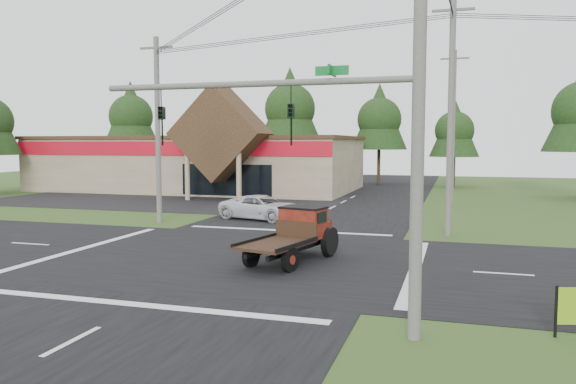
% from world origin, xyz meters
% --- Properties ---
extents(ground, '(120.00, 120.00, 0.00)m').
position_xyz_m(ground, '(0.00, 0.00, 0.00)').
color(ground, '#344B1B').
rests_on(ground, ground).
extents(road_ns, '(12.00, 120.00, 0.02)m').
position_xyz_m(road_ns, '(0.00, 0.00, 0.01)').
color(road_ns, black).
rests_on(road_ns, ground).
extents(road_ew, '(120.00, 12.00, 0.02)m').
position_xyz_m(road_ew, '(0.00, 0.00, 0.01)').
color(road_ew, black).
rests_on(road_ew, ground).
extents(parking_apron, '(28.00, 14.00, 0.02)m').
position_xyz_m(parking_apron, '(-14.00, 19.00, 0.01)').
color(parking_apron, black).
rests_on(parking_apron, ground).
extents(cvs_building, '(30.40, 18.20, 9.19)m').
position_xyz_m(cvs_building, '(-15.70, 29.57, 2.78)').
color(cvs_building, gray).
rests_on(cvs_building, ground).
extents(traffic_signal_mast, '(8.12, 0.24, 7.00)m').
position_xyz_m(traffic_signal_mast, '(5.82, -7.50, 4.43)').
color(traffic_signal_mast, '#595651').
rests_on(traffic_signal_mast, ground).
extents(utility_pole_nr, '(2.00, 0.30, 11.00)m').
position_xyz_m(utility_pole_nr, '(7.50, -7.50, 5.64)').
color(utility_pole_nr, '#595651').
rests_on(utility_pole_nr, ground).
extents(utility_pole_nw, '(2.00, 0.30, 10.50)m').
position_xyz_m(utility_pole_nw, '(-8.00, 8.00, 5.39)').
color(utility_pole_nw, '#595651').
rests_on(utility_pole_nw, ground).
extents(utility_pole_ne, '(2.00, 0.30, 11.50)m').
position_xyz_m(utility_pole_ne, '(8.00, 8.00, 5.89)').
color(utility_pole_ne, '#595651').
rests_on(utility_pole_ne, ground).
extents(utility_pole_n, '(2.00, 0.30, 11.20)m').
position_xyz_m(utility_pole_n, '(8.00, 22.00, 5.74)').
color(utility_pole_n, '#595651').
rests_on(utility_pole_n, ground).
extents(tree_row_a, '(6.72, 6.72, 12.12)m').
position_xyz_m(tree_row_a, '(-30.00, 40.00, 8.05)').
color(tree_row_a, '#332316').
rests_on(tree_row_a, ground).
extents(tree_row_b, '(5.60, 5.60, 10.10)m').
position_xyz_m(tree_row_b, '(-20.00, 42.00, 6.70)').
color(tree_row_b, '#332316').
rests_on(tree_row_b, ground).
extents(tree_row_c, '(7.28, 7.28, 13.13)m').
position_xyz_m(tree_row_c, '(-10.00, 41.00, 8.72)').
color(tree_row_c, '#332316').
rests_on(tree_row_c, ground).
extents(tree_row_d, '(6.16, 6.16, 11.11)m').
position_xyz_m(tree_row_d, '(0.00, 42.00, 7.38)').
color(tree_row_d, '#332316').
rests_on(tree_row_d, ground).
extents(tree_row_e, '(5.04, 5.04, 9.09)m').
position_xyz_m(tree_row_e, '(8.00, 40.00, 6.03)').
color(tree_row_e, '#332316').
rests_on(tree_row_e, ground).
extents(antique_flatbed_truck, '(3.03, 5.31, 2.09)m').
position_xyz_m(antique_flatbed_truck, '(2.34, -0.28, 1.05)').
color(antique_flatbed_truck, '#4E0B0C').
rests_on(antique_flatbed_truck, ground).
extents(white_pickup, '(5.66, 3.67, 1.45)m').
position_xyz_m(white_pickup, '(-2.75, 10.83, 0.72)').
color(white_pickup, silver).
rests_on(white_pickup, ground).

